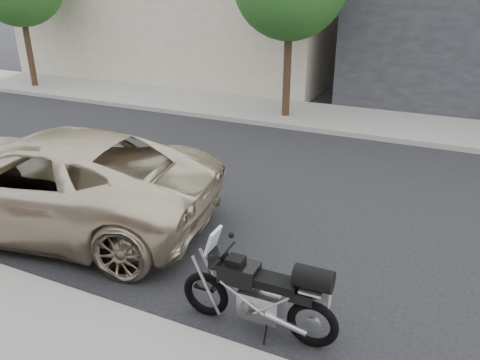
# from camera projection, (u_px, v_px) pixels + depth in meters

# --- Properties ---
(ground) EXTENTS (120.00, 120.00, 0.00)m
(ground) POSITION_uv_depth(u_px,v_px,m) (277.00, 205.00, 9.38)
(ground) COLOR black
(ground) RESTS_ON ground
(far_sidewalk) EXTENTS (44.00, 3.00, 0.15)m
(far_sidewalk) POSITION_uv_depth(u_px,v_px,m) (350.00, 120.00, 14.77)
(far_sidewalk) COLOR gray
(far_sidewalk) RESTS_ON ground
(motorcycle) EXTENTS (2.10, 0.70, 1.33)m
(motorcycle) POSITION_uv_depth(u_px,v_px,m) (268.00, 293.00, 5.78)
(motorcycle) COLOR black
(motorcycle) RESTS_ON ground
(minivan) EXTENTS (6.58, 3.88, 1.72)m
(minivan) POSITION_uv_depth(u_px,v_px,m) (46.00, 180.00, 8.35)
(minivan) COLOR beige
(minivan) RESTS_ON ground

